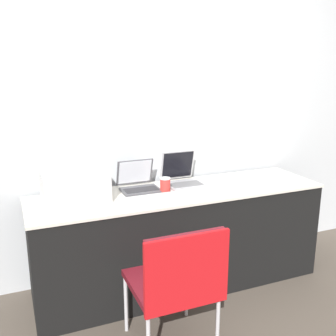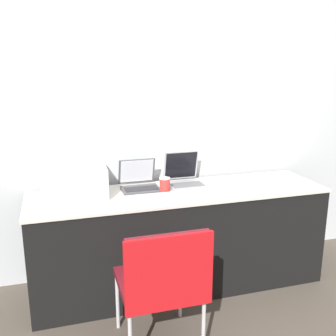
{
  "view_description": "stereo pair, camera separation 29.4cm",
  "coord_description": "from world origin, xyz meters",
  "px_view_note": "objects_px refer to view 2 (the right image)",
  "views": [
    {
      "loc": [
        -1.17,
        -2.31,
        1.71
      ],
      "look_at": [
        -0.08,
        0.33,
        0.97
      ],
      "focal_mm": 42.0,
      "sensor_mm": 36.0,
      "label": 1
    },
    {
      "loc": [
        -0.9,
        -2.41,
        1.71
      ],
      "look_at": [
        -0.08,
        0.33,
        0.97
      ],
      "focal_mm": 42.0,
      "sensor_mm": 36.0,
      "label": 2
    }
  ],
  "objects_px": {
    "printer": "(74,181)",
    "chair": "(163,278)",
    "coffee_cup": "(165,185)",
    "external_keyboard": "(150,199)",
    "laptop_left": "(139,183)",
    "laptop_right": "(185,178)"
  },
  "relations": [
    {
      "from": "printer",
      "to": "chair",
      "type": "relative_size",
      "value": 0.53
    },
    {
      "from": "laptop_left",
      "to": "external_keyboard",
      "type": "relative_size",
      "value": 0.61
    },
    {
      "from": "external_keyboard",
      "to": "laptop_right",
      "type": "bearing_deg",
      "value": 38.52
    },
    {
      "from": "printer",
      "to": "external_keyboard",
      "type": "relative_size",
      "value": 0.96
    },
    {
      "from": "laptop_left",
      "to": "laptop_right",
      "type": "relative_size",
      "value": 0.92
    },
    {
      "from": "laptop_right",
      "to": "external_keyboard",
      "type": "height_order",
      "value": "laptop_right"
    },
    {
      "from": "chair",
      "to": "laptop_right",
      "type": "bearing_deg",
      "value": 64.23
    },
    {
      "from": "printer",
      "to": "coffee_cup",
      "type": "distance_m",
      "value": 0.66
    },
    {
      "from": "laptop_left",
      "to": "coffee_cup",
      "type": "bearing_deg",
      "value": -41.05
    },
    {
      "from": "chair",
      "to": "printer",
      "type": "bearing_deg",
      "value": 116.82
    },
    {
      "from": "printer",
      "to": "coffee_cup",
      "type": "xyz_separation_m",
      "value": [
        0.65,
        -0.09,
        -0.06
      ]
    },
    {
      "from": "chair",
      "to": "external_keyboard",
      "type": "bearing_deg",
      "value": 83.09
    },
    {
      "from": "laptop_right",
      "to": "printer",
      "type": "bearing_deg",
      "value": -176.29
    },
    {
      "from": "coffee_cup",
      "to": "chair",
      "type": "bearing_deg",
      "value": -106.76
    },
    {
      "from": "coffee_cup",
      "to": "printer",
      "type": "bearing_deg",
      "value": 172.14
    },
    {
      "from": "laptop_right",
      "to": "coffee_cup",
      "type": "relative_size",
      "value": 2.73
    },
    {
      "from": "laptop_left",
      "to": "chair",
      "type": "distance_m",
      "value": 0.95
    },
    {
      "from": "printer",
      "to": "chair",
      "type": "bearing_deg",
      "value": -63.18
    },
    {
      "from": "printer",
      "to": "chair",
      "type": "height_order",
      "value": "printer"
    },
    {
      "from": "printer",
      "to": "coffee_cup",
      "type": "relative_size",
      "value": 3.93
    },
    {
      "from": "coffee_cup",
      "to": "external_keyboard",
      "type": "bearing_deg",
      "value": -137.37
    },
    {
      "from": "printer",
      "to": "external_keyboard",
      "type": "distance_m",
      "value": 0.56
    }
  ]
}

